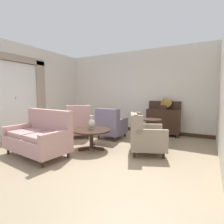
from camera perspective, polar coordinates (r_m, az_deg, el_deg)
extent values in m
plane|color=#9E896B|center=(4.50, -7.26, -12.50)|extent=(8.01, 8.01, 0.00)
cube|color=silver|center=(6.80, 7.05, 6.63)|extent=(5.82, 0.08, 3.03)
cube|color=silver|center=(6.88, -22.52, 6.22)|extent=(0.08, 4.01, 3.03)
cube|color=#382319|center=(6.88, 6.72, -5.55)|extent=(5.66, 0.03, 0.12)
cube|color=silver|center=(6.27, -29.08, 4.00)|extent=(0.03, 1.48, 2.13)
cube|color=white|center=(6.25, -29.00, 4.00)|extent=(0.02, 1.56, 2.21)
cube|color=white|center=(6.25, -28.99, 4.00)|extent=(0.02, 0.04, 2.13)
cube|color=white|center=(6.25, -28.99, 4.00)|extent=(0.02, 1.48, 0.04)
cube|color=tan|center=(6.75, -22.18, 4.81)|extent=(0.10, 0.32, 2.43)
cube|color=tan|center=(6.31, -29.35, 15.17)|extent=(0.10, 2.16, 0.20)
cylinder|color=#382319|center=(4.54, -6.75, -5.88)|extent=(0.99, 0.99, 0.03)
cylinder|color=#382319|center=(4.60, -6.71, -8.71)|extent=(0.10, 0.10, 0.43)
cube|color=#382319|center=(4.55, -4.27, -11.81)|extent=(0.28, 0.08, 0.07)
cube|color=#382319|center=(4.86, -6.16, -10.66)|extent=(0.17, 0.28, 0.07)
cube|color=#382319|center=(4.58, -9.24, -11.77)|extent=(0.19, 0.27, 0.07)
cylinder|color=beige|center=(4.60, -6.60, -5.36)|extent=(0.10, 0.10, 0.02)
ellipsoid|color=beige|center=(4.58, -6.62, -3.77)|extent=(0.18, 0.18, 0.24)
cylinder|color=beige|center=(4.55, -6.64, -1.75)|extent=(0.06, 0.06, 0.09)
torus|color=beige|center=(4.55, -6.65, -1.18)|extent=(0.12, 0.12, 0.02)
cube|color=tan|center=(4.42, -23.30, -9.31)|extent=(1.63, 0.96, 0.31)
cube|color=tan|center=(4.51, -19.93, -3.00)|extent=(1.56, 0.29, 0.59)
cube|color=tan|center=(4.64, -26.08, -6.11)|extent=(0.68, 0.67, 0.10)
cube|color=tan|center=(4.07, -21.31, -7.53)|extent=(0.68, 0.67, 0.10)
cube|color=tan|center=(4.96, -28.37, -4.88)|extent=(0.18, 0.71, 0.20)
cube|color=tan|center=(3.75, -18.17, -7.75)|extent=(0.18, 0.71, 0.20)
cylinder|color=#382319|center=(4.91, -30.74, -10.88)|extent=(0.06, 0.06, 0.14)
cylinder|color=#382319|center=(3.77, -21.79, -15.43)|extent=(0.06, 0.06, 0.14)
cylinder|color=#382319|center=(5.20, -24.16, -9.66)|extent=(0.06, 0.06, 0.14)
cylinder|color=#382319|center=(4.14, -14.12, -13.27)|extent=(0.06, 0.06, 0.14)
cube|color=gray|center=(4.31, 11.47, -9.55)|extent=(1.06, 1.07, 0.27)
cube|color=gray|center=(4.20, 7.10, -4.18)|extent=(0.46, 0.80, 0.54)
cube|color=gray|center=(3.84, 8.62, -4.16)|extent=(0.22, 0.17, 0.41)
cube|color=gray|center=(4.55, 8.11, -2.60)|extent=(0.22, 0.17, 0.41)
cube|color=gray|center=(3.91, 12.84, -7.30)|extent=(0.68, 0.37, 0.24)
cube|color=gray|center=(4.61, 11.68, -5.29)|extent=(0.68, 0.37, 0.24)
cylinder|color=#382319|center=(4.11, 16.46, -13.47)|extent=(0.06, 0.06, 0.14)
cylinder|color=#382319|center=(4.73, 14.90, -10.88)|extent=(0.06, 0.06, 0.14)
cylinder|color=#382319|center=(4.04, 7.28, -13.63)|extent=(0.06, 0.06, 0.14)
cylinder|color=#382319|center=(4.66, 7.00, -10.95)|extent=(0.06, 0.06, 0.14)
cube|color=tan|center=(5.92, -11.05, -5.19)|extent=(1.08, 1.09, 0.30)
cube|color=tan|center=(5.52, -10.85, -1.13)|extent=(0.61, 0.61, 0.62)
cube|color=tan|center=(5.63, -7.78, -0.18)|extent=(0.21, 0.21, 0.47)
cube|color=tan|center=(5.58, -14.14, -0.36)|extent=(0.21, 0.21, 0.47)
cube|color=tan|center=(5.96, -8.14, -2.50)|extent=(0.57, 0.58, 0.22)
cube|color=tan|center=(5.91, -14.16, -2.69)|extent=(0.57, 0.58, 0.22)
cylinder|color=#382319|center=(6.31, -8.68, -6.53)|extent=(0.06, 0.06, 0.14)
cylinder|color=#382319|center=(6.27, -13.84, -6.71)|extent=(0.06, 0.06, 0.14)
cylinder|color=#382319|center=(5.68, -7.86, -7.90)|extent=(0.06, 0.06, 0.14)
cylinder|color=#382319|center=(5.63, -13.62, -8.12)|extent=(0.06, 0.06, 0.14)
cube|color=slate|center=(5.68, 0.04, -5.59)|extent=(0.75, 0.85, 0.30)
cube|color=slate|center=(5.31, -1.82, -1.84)|extent=(0.75, 0.14, 0.54)
cube|color=slate|center=(5.22, 1.74, -1.25)|extent=(0.10, 0.20, 0.41)
cube|color=slate|center=(5.54, -4.22, -0.85)|extent=(0.10, 0.20, 0.41)
cube|color=slate|center=(5.53, 3.22, -3.30)|extent=(0.10, 0.75, 0.20)
cube|color=slate|center=(5.84, -2.51, -2.81)|extent=(0.10, 0.75, 0.20)
cylinder|color=#382319|center=(5.90, 4.19, -7.34)|extent=(0.06, 0.06, 0.14)
cylinder|color=#382319|center=(6.16, -0.80, -6.76)|extent=(0.06, 0.06, 0.14)
cylinder|color=#382319|center=(5.30, 1.02, -8.85)|extent=(0.06, 0.06, 0.14)
cylinder|color=#382319|center=(5.59, -4.36, -8.09)|extent=(0.06, 0.06, 0.14)
cylinder|color=#382319|center=(5.01, 12.68, -2.41)|extent=(0.58, 0.58, 0.03)
cylinder|color=#382319|center=(5.07, 12.59, -6.45)|extent=(0.07, 0.07, 0.69)
cylinder|color=#382319|center=(5.15, 12.51, -10.00)|extent=(0.37, 0.37, 0.04)
cube|color=#382319|center=(6.22, 16.31, -2.83)|extent=(1.09, 0.36, 0.80)
cube|color=#382319|center=(6.32, 16.77, 2.19)|extent=(1.09, 0.04, 0.27)
cube|color=#382319|center=(6.30, 11.48, -6.79)|extent=(0.06, 0.06, 0.10)
cube|color=#382319|center=(6.09, 20.51, -7.49)|extent=(0.06, 0.06, 0.10)
cube|color=#382319|center=(6.54, 12.18, -6.32)|extent=(0.06, 0.06, 0.10)
cube|color=#382319|center=(6.34, 20.87, -6.97)|extent=(0.06, 0.06, 0.10)
cube|color=#382319|center=(6.15, 16.39, 1.50)|extent=(0.24, 0.24, 0.14)
cone|color=#B28942|center=(6.04, 16.85, 3.69)|extent=(0.43, 0.53, 0.50)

